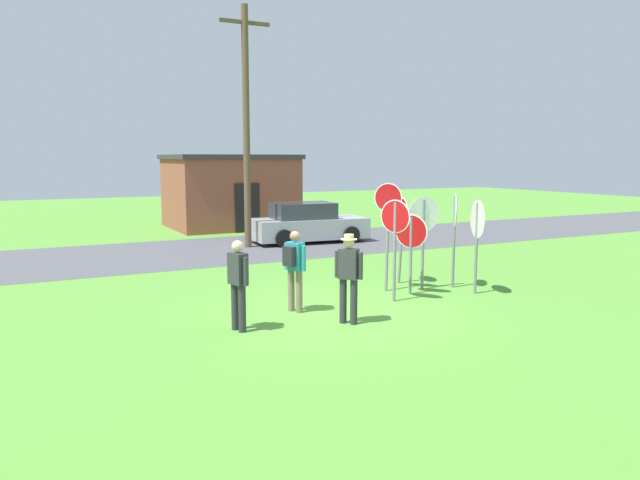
% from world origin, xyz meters
% --- Properties ---
extents(ground_plane, '(80.00, 80.00, 0.00)m').
position_xyz_m(ground_plane, '(0.00, 0.00, 0.00)').
color(ground_plane, '#518E33').
extents(street_asphalt, '(60.00, 6.40, 0.01)m').
position_xyz_m(street_asphalt, '(0.00, 9.41, 0.00)').
color(street_asphalt, '#4C4C51').
rests_on(street_asphalt, ground).
extents(building_background, '(5.48, 4.78, 3.32)m').
position_xyz_m(building_background, '(3.21, 15.94, 1.67)').
color(building_background, brown).
rests_on(building_background, ground).
extents(utility_pole, '(1.80, 0.24, 8.36)m').
position_xyz_m(utility_pole, '(1.73, 9.56, 4.36)').
color(utility_pole, brown).
rests_on(utility_pole, ground).
extents(parked_car_on_street, '(4.43, 2.28, 1.51)m').
position_xyz_m(parked_car_on_street, '(4.19, 9.74, 0.69)').
color(parked_car_on_street, '#A5A8AD').
rests_on(parked_car_on_street, ground).
extents(stop_sign_nearest, '(0.45, 0.58, 2.59)m').
position_xyz_m(stop_sign_nearest, '(2.23, 1.35, 1.74)').
color(stop_sign_nearest, slate).
rests_on(stop_sign_nearest, ground).
extents(stop_sign_leaning_right, '(0.85, 0.09, 2.26)m').
position_xyz_m(stop_sign_leaning_right, '(3.07, 1.09, 1.56)').
color(stop_sign_leaning_right, slate).
rests_on(stop_sign_leaning_right, ground).
extents(stop_sign_far_back, '(0.33, 0.84, 2.21)m').
position_xyz_m(stop_sign_far_back, '(3.90, 0.12, 1.52)').
color(stop_sign_far_back, slate).
rests_on(stop_sign_far_back, ground).
extents(stop_sign_rear_left, '(0.32, 0.68, 2.27)m').
position_xyz_m(stop_sign_rear_left, '(1.77, 0.37, 1.55)').
color(stop_sign_rear_left, slate).
rests_on(stop_sign_rear_left, ground).
extents(stop_sign_tallest, '(0.46, 0.68, 2.32)m').
position_xyz_m(stop_sign_tallest, '(3.88, 0.91, 1.60)').
color(stop_sign_tallest, slate).
rests_on(stop_sign_tallest, ground).
extents(stop_sign_center_cluster, '(0.43, 0.68, 1.89)m').
position_xyz_m(stop_sign_center_cluster, '(2.50, 0.77, 1.28)').
color(stop_sign_center_cluster, slate).
rests_on(stop_sign_center_cluster, ground).
extents(stop_sign_leaning_left, '(0.23, 0.76, 2.19)m').
position_xyz_m(stop_sign_leaning_left, '(3.04, 1.94, 1.50)').
color(stop_sign_leaning_left, slate).
rests_on(stop_sign_leaning_left, ground).
extents(person_on_left, '(0.40, 0.46, 1.74)m').
position_xyz_m(person_on_left, '(-0.04, -0.75, 0.98)').
color(person_on_left, '#2D2D33').
rests_on(person_on_left, ground).
extents(person_near_signs, '(0.44, 0.53, 1.69)m').
position_xyz_m(person_near_signs, '(-0.60, 0.52, 0.98)').
color(person_near_signs, '#7A6B56').
rests_on(person_near_signs, ground).
extents(person_in_dark_shirt, '(0.31, 0.55, 1.69)m').
position_xyz_m(person_in_dark_shirt, '(-2.09, -0.26, 0.95)').
color(person_in_dark_shirt, '#2D2D33').
rests_on(person_in_dark_shirt, ground).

